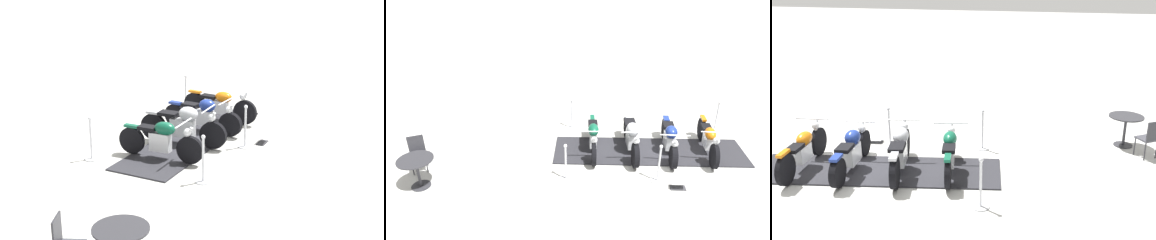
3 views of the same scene
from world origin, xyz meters
TOP-DOWN VIEW (x-y plane):
  - ground_plane at (0.00, 0.00)m, footprint 80.00×80.00m
  - display_platform at (0.00, 0.00)m, footprint 2.41×5.63m
  - motorcycle_forest at (0.32, -1.59)m, footprint 2.10×0.77m
  - motorcycle_chrome at (0.13, -0.53)m, footprint 2.23×0.84m
  - motorcycle_navy at (-0.06, 0.54)m, footprint 2.24×0.77m
  - motorcycle_copper at (-0.24, 1.60)m, footprint 2.23×0.79m
  - stanchion_right_mid at (1.39, 0.24)m, footprint 0.34×0.34m
  - stanchion_right_front at (1.79, -2.04)m, footprint 0.33×0.33m
  - stanchion_left_rear at (-1.79, 2.04)m, footprint 0.33×0.33m
  - stanchion_left_front at (-0.99, -2.53)m, footprint 0.35×0.35m
  - info_placard at (1.58, 0.74)m, footprint 0.30×0.41m
  - cafe_table at (2.81, -5.49)m, footprint 0.85×0.85m

SIDE VIEW (x-z plane):
  - ground_plane at x=0.00m, z-range 0.00..0.00m
  - display_platform at x=0.00m, z-range 0.00..0.03m
  - info_placard at x=1.58m, z-range -0.03..0.17m
  - stanchion_left_front at x=-0.99m, z-range -0.20..0.82m
  - stanchion_left_rear at x=-1.79m, z-range -0.19..0.83m
  - stanchion_right_front at x=1.79m, z-range -0.19..0.84m
  - stanchion_right_mid at x=1.39m, z-range -0.20..0.86m
  - motorcycle_navy at x=-0.06m, z-range 0.02..0.93m
  - motorcycle_copper at x=-0.24m, z-range 0.00..0.98m
  - motorcycle_forest at x=0.32m, z-range 0.04..0.97m
  - motorcycle_chrome at x=0.13m, z-range 0.04..1.01m
  - cafe_table at x=2.81m, z-range 0.20..0.99m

